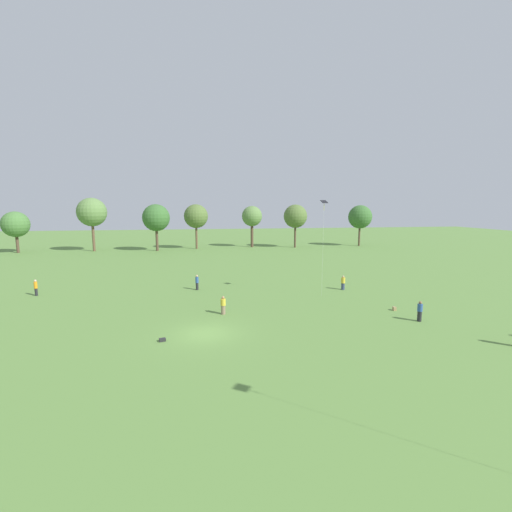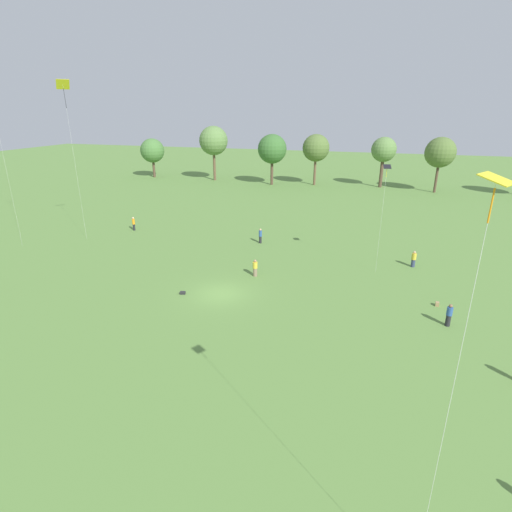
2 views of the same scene
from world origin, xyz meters
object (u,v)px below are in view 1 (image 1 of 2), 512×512
at_px(person_5, 420,311).
at_px(picnic_bag_1, 394,309).
at_px(person_6, 36,288).
at_px(person_0, 343,283).
at_px(picnic_bag_2, 162,340).
at_px(kite_3, 324,208).
at_px(person_1, 223,305).
at_px(person_7, 197,282).

bearing_deg(person_5, picnic_bag_1, 69.96).
distance_m(person_5, picnic_bag_1, 3.11).
height_order(person_6, picnic_bag_1, person_6).
bearing_deg(person_6, person_0, -11.67).
xyz_separation_m(person_0, picnic_bag_2, (-18.37, -11.98, -0.67)).
relative_size(person_5, kite_3, 0.17).
bearing_deg(person_0, kite_3, -34.48).
height_order(kite_3, picnic_bag_2, kite_3).
relative_size(person_0, picnic_bag_1, 4.86).
xyz_separation_m(person_1, person_5, (15.50, -4.47, 0.05)).
bearing_deg(person_5, picnic_bag_2, 155.90).
bearing_deg(person_5, person_6, 131.37).
distance_m(person_1, person_6, 20.97).
bearing_deg(person_6, person_1, -33.42).
bearing_deg(person_6, picnic_bag_1, -24.57).
bearing_deg(person_7, person_6, 145.43).
bearing_deg(picnic_bag_1, person_7, 148.49).
distance_m(person_0, person_7, 16.27).
bearing_deg(picnic_bag_2, person_7, 80.98).
bearing_deg(person_7, picnic_bag_2, -132.96).
bearing_deg(person_7, person_5, -71.58).
xyz_separation_m(kite_3, picnic_bag_2, (-14.99, -9.57, -8.96)).
relative_size(person_6, person_7, 1.01).
bearing_deg(picnic_bag_1, person_0, 99.36).
bearing_deg(person_6, picnic_bag_2, -52.90).
bearing_deg(person_0, person_6, -74.82).
height_order(person_7, kite_3, kite_3).
bearing_deg(person_0, person_1, -44.34).
distance_m(person_6, picnic_bag_1, 35.60).
xyz_separation_m(person_5, picnic_bag_1, (-0.35, 3.01, -0.66)).
bearing_deg(person_6, person_7, -7.46).
bearing_deg(person_7, person_1, -110.22).
relative_size(person_1, person_5, 0.95).
bearing_deg(kite_3, picnic_bag_2, -112.36).
relative_size(person_0, person_5, 0.96).
distance_m(person_5, kite_3, 13.00).
height_order(person_6, kite_3, kite_3).
relative_size(person_6, picnic_bag_1, 5.19).
distance_m(person_0, person_1, 15.32).
relative_size(person_7, picnic_bag_1, 5.16).
distance_m(person_5, person_7, 22.41).
distance_m(person_0, picnic_bag_2, 21.94).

